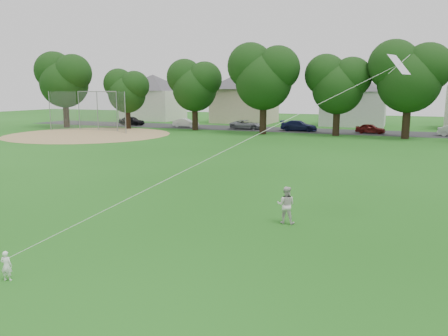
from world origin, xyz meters
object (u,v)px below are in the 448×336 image
at_px(toddler, 6,266).
at_px(older_boy, 286,205).
at_px(kite, 234,146).
at_px(baseball_backstop, 95,111).

distance_m(toddler, older_boy, 9.34).
bearing_deg(older_boy, kite, 67.39).
bearing_deg(older_boy, toddler, 50.12).
distance_m(toddler, baseball_backstop, 43.52).
distance_m(older_boy, baseball_backstop, 41.45).
distance_m(older_boy, kite, 3.92).
bearing_deg(kite, older_boy, 71.28).
bearing_deg(toddler, older_boy, -143.03).
height_order(toddler, older_boy, older_boy).
height_order(toddler, baseball_backstop, baseball_backstop).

